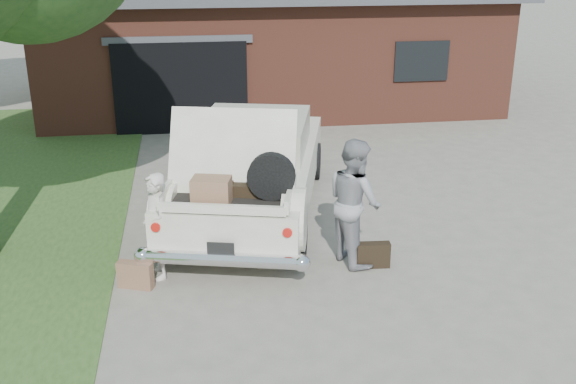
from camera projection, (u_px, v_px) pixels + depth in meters
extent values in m
plane|color=gray|center=(294.00, 280.00, 9.44)|extent=(90.00, 90.00, 0.00)
cube|color=brown|center=(266.00, 47.00, 19.68)|extent=(12.00, 7.00, 3.00)
cube|color=black|center=(181.00, 88.00, 16.28)|extent=(3.20, 0.30, 2.20)
cube|color=#4C4C51|center=(178.00, 40.00, 15.81)|extent=(3.50, 0.12, 0.18)
cube|color=black|center=(421.00, 61.00, 16.88)|extent=(1.40, 0.08, 1.00)
cube|color=white|center=(252.00, 175.00, 11.58)|extent=(3.35, 5.78, 0.71)
cube|color=#B6B4A0|center=(254.00, 134.00, 11.66)|extent=(2.28, 2.55, 0.57)
cube|color=black|center=(262.00, 121.00, 12.63)|extent=(1.66, 0.50, 0.48)
cube|color=black|center=(244.00, 153.00, 10.70)|extent=(1.66, 0.50, 0.48)
cylinder|color=black|center=(170.00, 233.00, 10.06)|extent=(0.41, 0.76, 0.72)
cylinder|color=black|center=(298.00, 239.00, 9.88)|extent=(0.41, 0.76, 0.72)
cylinder|color=black|center=(219.00, 158.00, 13.50)|extent=(0.41, 0.76, 0.72)
cylinder|color=black|center=(314.00, 161.00, 13.32)|extent=(0.41, 0.76, 0.72)
cylinder|color=silver|center=(221.00, 259.00, 9.08)|extent=(2.21, 0.74, 0.20)
cylinder|color=#A5140F|center=(156.00, 226.00, 9.09)|extent=(0.15, 0.14, 0.13)
cylinder|color=#A5140F|center=(288.00, 232.00, 8.92)|extent=(0.15, 0.14, 0.13)
cube|color=black|center=(221.00, 249.00, 9.00)|extent=(0.36, 0.11, 0.19)
cube|color=black|center=(229.00, 198.00, 9.52)|extent=(1.93, 1.58, 0.04)
cube|color=white|center=(169.00, 188.00, 9.56)|extent=(0.36, 1.18, 0.20)
cube|color=white|center=(291.00, 193.00, 9.40)|extent=(0.36, 1.18, 0.20)
cube|color=white|center=(221.00, 209.00, 8.94)|extent=(1.70, 0.49, 0.13)
cube|color=white|center=(232.00, 151.00, 9.62)|extent=(1.92, 1.02, 1.15)
cube|color=#41261B|center=(213.00, 186.00, 9.62)|extent=(0.68, 0.52, 0.19)
cube|color=#9B6D4F|center=(211.00, 190.00, 9.21)|extent=(0.59, 0.46, 0.36)
cube|color=black|center=(243.00, 188.00, 9.58)|extent=(0.63, 0.49, 0.17)
cylinder|color=black|center=(271.00, 177.00, 9.29)|extent=(0.69, 0.33, 0.67)
imported|color=beige|center=(156.00, 226.00, 9.30)|extent=(0.53, 0.65, 1.53)
imported|color=gray|center=(354.00, 201.00, 9.71)|extent=(0.94, 1.07, 1.87)
cube|color=#8E6248|center=(135.00, 275.00, 9.18)|extent=(0.51, 0.32, 0.38)
cube|color=black|center=(373.00, 255.00, 9.76)|extent=(0.50, 0.19, 0.38)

